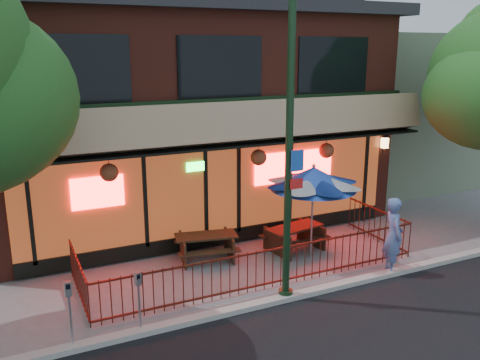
# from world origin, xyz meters

# --- Properties ---
(ground) EXTENTS (80.00, 80.00, 0.00)m
(ground) POSITION_xyz_m (0.00, 0.00, 0.00)
(ground) COLOR gray
(ground) RESTS_ON ground
(curb) EXTENTS (80.00, 0.25, 0.12)m
(curb) POSITION_xyz_m (0.00, -0.50, 0.06)
(curb) COLOR #999993
(curb) RESTS_ON ground
(restaurant_building) EXTENTS (12.96, 9.49, 8.05)m
(restaurant_building) POSITION_xyz_m (0.00, 7.11, 4.13)
(restaurant_building) COLOR maroon
(restaurant_building) RESTS_ON ground
(neighbor_building) EXTENTS (6.00, 7.00, 6.00)m
(neighbor_building) POSITION_xyz_m (9.00, 7.70, 3.00)
(neighbor_building) COLOR slate
(neighbor_building) RESTS_ON ground
(patio_fence) EXTENTS (8.44, 2.62, 1.00)m
(patio_fence) POSITION_xyz_m (0.00, 0.50, 0.63)
(patio_fence) COLOR #42150E
(patio_fence) RESTS_ON ground
(street_light) EXTENTS (0.43, 0.32, 7.00)m
(street_light) POSITION_xyz_m (0.00, -0.40, 3.15)
(street_light) COLOR black
(street_light) RESTS_ON ground
(picnic_table_left) EXTENTS (1.85, 1.56, 0.69)m
(picnic_table_left) POSITION_xyz_m (-0.80, 2.40, 0.46)
(picnic_table_left) COLOR #372314
(picnic_table_left) RESTS_ON ground
(picnic_table_right) EXTENTS (1.79, 1.49, 0.69)m
(picnic_table_right) POSITION_xyz_m (1.67, 1.96, 0.45)
(picnic_table_right) COLOR #331D12
(picnic_table_right) RESTS_ON ground
(patio_umbrella) EXTENTS (2.25, 2.25, 2.58)m
(patio_umbrella) POSITION_xyz_m (1.81, 1.35, 2.20)
(patio_umbrella) COLOR gray
(patio_umbrella) RESTS_ON ground
(pedestrian) EXTENTS (0.69, 0.83, 1.96)m
(pedestrian) POSITION_xyz_m (3.10, -0.35, 0.98)
(pedestrian) COLOR #4F659F
(pedestrian) RESTS_ON ground
(parking_meter_near) EXTENTS (0.14, 0.13, 1.29)m
(parking_meter_near) POSITION_xyz_m (-3.33, -0.40, 0.88)
(parking_meter_near) COLOR gray
(parking_meter_near) RESTS_ON ground
(parking_meter_far) EXTENTS (0.12, 0.11, 1.37)m
(parking_meter_far) POSITION_xyz_m (-4.62, -0.40, 0.92)
(parking_meter_far) COLOR #9FA2A8
(parking_meter_far) RESTS_ON ground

